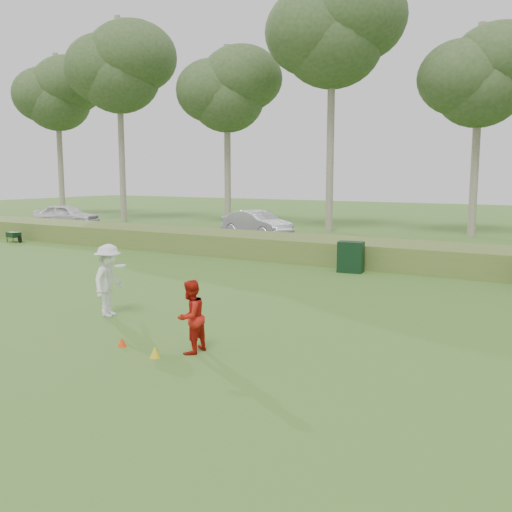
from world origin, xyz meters
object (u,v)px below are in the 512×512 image
Objects in this scene: cone_orange at (122,342)px; car_left at (66,215)px; car_mid at (257,224)px; player_red at (191,317)px; utility_cabinet at (351,257)px; player_white at (109,280)px; cone_yellow at (155,352)px.

cone_orange is 27.97m from car_left.
player_red is at bearing -135.93° from car_mid.
car_mid reaches higher than cone_orange.
car_left is at bearing -126.31° from player_red.
player_red is at bearing -94.74° from utility_cabinet.
player_white reaches higher than cone_yellow.
cone_orange is at bearing 168.56° from cone_yellow.
car_left is 14.03m from car_mid.
utility_cabinet is at bearing 85.71° from cone_orange.
player_white is 3.75m from cone_yellow.
car_left reaches higher than utility_cabinet.
player_white reaches higher than utility_cabinet.
utility_cabinet is at bearing -125.47° from car_left.
car_left reaches higher than cone_yellow.
car_mid is (-8.72, 18.75, 0.67)m from cone_yellow.
car_mid is (-8.47, 7.82, 0.23)m from utility_cabinet.
cone_yellow is (-0.41, -0.60, -0.61)m from player_red.
car_mid is (-9.13, 18.15, 0.05)m from player_red.
car_mid is (14.00, 0.87, -0.01)m from car_left.
car_left reaches higher than car_mid.
player_white is 0.42× the size of car_left.
utility_cabinet is 11.53m from car_mid.
player_red is 0.95m from cone_yellow.
utility_cabinet is at bearing -115.34° from car_mid.
player_red is 0.34× the size of car_left.
cone_orange is (2.05, -1.74, -0.80)m from player_white.
player_white reaches higher than cone_orange.
player_white is at bearing -144.15° from car_mid.
utility_cabinet is (-0.65, 10.33, -0.17)m from player_red.
player_red is (3.51, -1.35, -0.17)m from player_white.
player_red is 6.44× the size of cone_yellow.
utility_cabinet is at bearing -175.92° from player_red.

